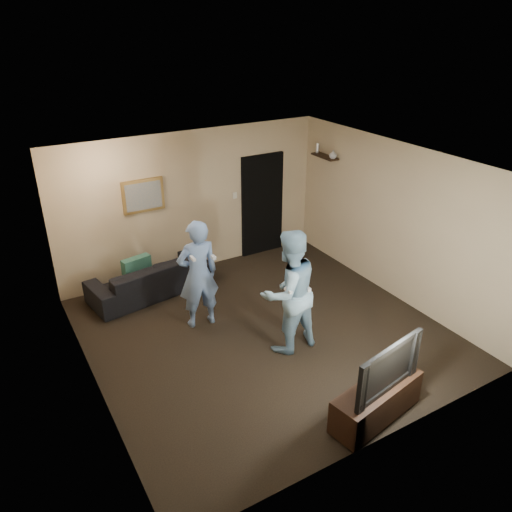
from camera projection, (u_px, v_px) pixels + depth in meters
ground at (264, 332)px, 7.61m from camera, size 5.00×5.00×0.00m
ceiling at (265, 165)px, 6.47m from camera, size 5.00×5.00×0.04m
wall_back at (193, 203)px, 8.98m from camera, size 5.00×0.04×2.60m
wall_front at (391, 347)px, 5.10m from camera, size 5.00×0.04×2.60m
wall_left at (84, 302)px, 5.90m from camera, size 0.04×5.00×2.60m
wall_right at (395, 221)px, 8.17m from camera, size 0.04×5.00×2.60m
sofa at (150, 277)px, 8.54m from camera, size 2.16×1.11×0.60m
throw_pillow at (137, 271)px, 8.37m from camera, size 0.51×0.25×0.49m
painting_frame at (143, 196)px, 8.42m from camera, size 0.72×0.05×0.57m
painting_canvas at (144, 196)px, 8.40m from camera, size 0.62×0.01×0.47m
doorway at (262, 205)px, 9.74m from camera, size 0.90×0.06×2.00m
light_switch at (235, 195)px, 9.34m from camera, size 0.08×0.02×0.12m
wall_shelf at (325, 156)px, 9.22m from camera, size 0.20×0.60×0.03m
shelf_vase at (333, 154)px, 8.99m from camera, size 0.16×0.16×0.15m
shelf_figurine at (317, 148)px, 9.35m from camera, size 0.06×0.06×0.18m
tv_console at (376, 401)px, 5.88m from camera, size 1.31×0.63×0.45m
television at (381, 365)px, 5.65m from camera, size 1.10×0.34×0.63m
wii_player_left at (198, 274)px, 7.44m from camera, size 0.66×0.52×1.73m
wii_player_right at (289, 292)px, 6.88m from camera, size 0.93×0.74×1.82m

